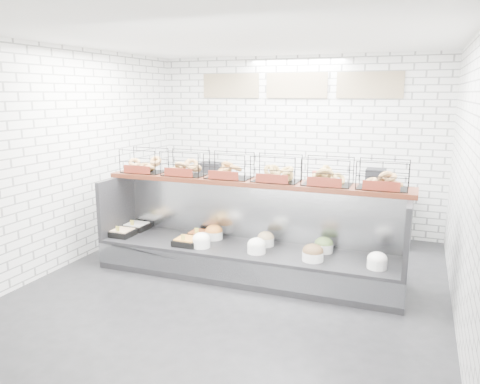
% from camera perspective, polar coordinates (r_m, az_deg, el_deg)
% --- Properties ---
extents(ground, '(5.50, 5.50, 0.00)m').
position_cam_1_polar(ground, '(6.04, -0.26, -11.18)').
color(ground, black).
rests_on(ground, ground).
extents(room_shell, '(5.02, 5.51, 3.01)m').
position_cam_1_polar(room_shell, '(6.12, 1.80, 9.01)').
color(room_shell, white).
rests_on(room_shell, ground).
extents(display_case, '(4.00, 0.90, 1.20)m').
position_cam_1_polar(display_case, '(6.22, 0.86, -7.25)').
color(display_case, black).
rests_on(display_case, ground).
extents(bagel_shelf, '(4.10, 0.50, 0.40)m').
position_cam_1_polar(bagel_shelf, '(6.12, 1.53, 2.64)').
color(bagel_shelf, '#3D170D').
rests_on(bagel_shelf, display_case).
extents(prep_counter, '(4.00, 0.60, 1.20)m').
position_cam_1_polar(prep_counter, '(8.09, 6.00, -1.71)').
color(prep_counter, '#93969B').
rests_on(prep_counter, ground).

